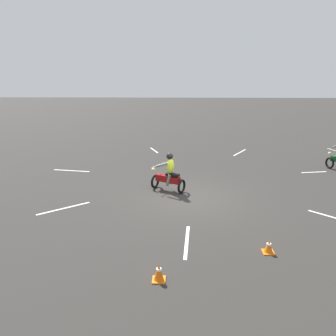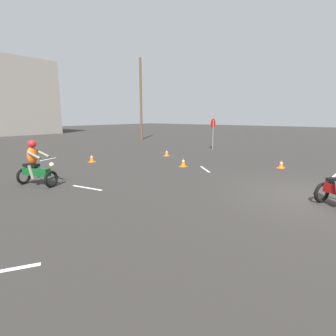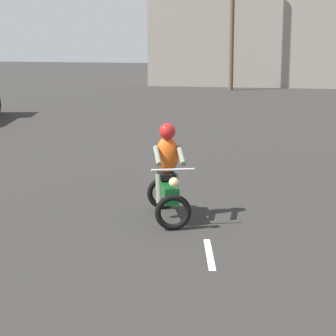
{
  "view_description": "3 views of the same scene",
  "coord_description": "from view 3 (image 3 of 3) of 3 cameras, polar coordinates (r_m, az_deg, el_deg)",
  "views": [
    {
      "loc": [
        12.37,
        -0.45,
        4.75
      ],
      "look_at": [
        -0.76,
        -0.85,
        1.0
      ],
      "focal_mm": 35.0,
      "sensor_mm": 36.0,
      "label": 1
    },
    {
      "loc": [
        -8.98,
        -1.25,
        2.49
      ],
      "look_at": [
        -2.7,
        3.65,
        0.9
      ],
      "focal_mm": 28.0,
      "sensor_mm": 36.0,
      "label": 2
    },
    {
      "loc": [
        -2.72,
        -2.57,
        3.22
      ],
      "look_at": [
        -4.63,
        8.15,
        0.9
      ],
      "focal_mm": 70.0,
      "sensor_mm": 36.0,
      "label": 3
    }
  ],
  "objects": [
    {
      "name": "utility_pole_far",
      "position": [
        35.32,
        5.61,
        13.47
      ],
      "size": [
        0.24,
        0.24,
        8.3
      ],
      "primitive_type": "cylinder",
      "color": "brown",
      "rests_on": "ground"
    },
    {
      "name": "motorcycle_rider_background",
      "position": [
        11.2,
        -0.02,
        -0.83
      ],
      "size": [
        1.01,
        1.55,
        1.66
      ],
      "rotation": [
        0.0,
        0.0,
        3.45
      ],
      "color": "black",
      "rests_on": "ground"
    },
    {
      "name": "lane_stripe_n",
      "position": [
        9.64,
        3.63,
        -7.48
      ],
      "size": [
        0.34,
        1.35,
        0.01
      ],
      "primitive_type": "cube",
      "rotation": [
        0.0,
        0.0,
        3.32
      ],
      "color": "silver",
      "rests_on": "ground"
    }
  ]
}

